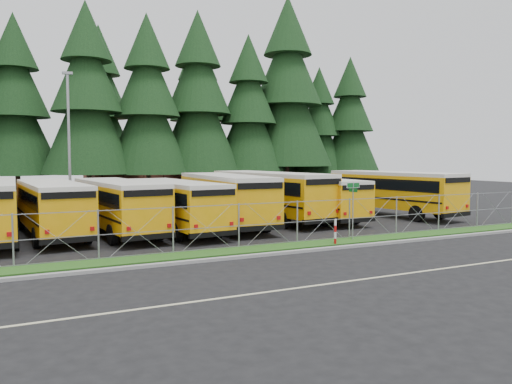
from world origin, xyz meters
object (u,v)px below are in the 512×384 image
(bus_2, at_px, (116,207))
(light_standard, at_px, (69,137))
(bus_3, at_px, (173,207))
(bus_4, at_px, (223,200))
(bus_east, at_px, (389,194))
(striped_bollard, at_px, (335,232))
(street_sign, at_px, (353,199))
(bus_6, at_px, (314,199))
(bus_5, at_px, (267,197))
(bus_1, at_px, (51,209))

(bus_2, relative_size, light_standard, 1.06)
(bus_3, height_order, bus_4, bus_4)
(bus_east, bearing_deg, bus_4, 172.09)
(bus_2, height_order, striped_bollard, bus_2)
(bus_2, height_order, street_sign, bus_2)
(light_standard, bearing_deg, bus_6, -39.74)
(bus_5, distance_m, bus_6, 3.11)
(bus_1, bearing_deg, bus_3, -15.51)
(bus_5, xyz_separation_m, street_sign, (0.35, -8.41, 0.49))
(bus_east, distance_m, striped_bollard, 12.93)
(bus_4, bearing_deg, striped_bollard, -72.16)
(bus_east, bearing_deg, bus_6, 169.90)
(bus_5, height_order, street_sign, bus_5)
(bus_2, xyz_separation_m, street_sign, (9.95, -6.96, 0.62))
(street_sign, relative_size, light_standard, 0.28)
(bus_4, xyz_separation_m, bus_5, (3.41, 1.04, 0.04))
(street_sign, height_order, light_standard, light_standard)
(bus_4, distance_m, bus_5, 3.56)
(street_sign, bearing_deg, bus_1, 150.03)
(street_sign, bearing_deg, bus_4, 117.04)
(bus_1, distance_m, bus_east, 21.64)
(bus_5, bearing_deg, striped_bollard, -104.47)
(bus_3, height_order, striped_bollard, bus_3)
(bus_4, distance_m, bus_6, 6.40)
(bus_3, relative_size, bus_4, 0.92)
(bus_1, bearing_deg, bus_2, -15.22)
(bus_1, xyz_separation_m, bus_6, (15.70, 0.03, -0.05))
(bus_2, distance_m, bus_east, 18.52)
(bus_4, xyz_separation_m, bus_east, (12.33, -0.04, 0.01))
(bus_6, relative_size, bus_east, 0.89)
(bus_1, xyz_separation_m, street_sign, (13.07, -7.54, 0.64))
(bus_3, relative_size, light_standard, 1.04)
(bus_3, bearing_deg, bus_4, 10.85)
(bus_2, xyz_separation_m, bus_6, (12.59, 0.61, -0.07))
(bus_6, bearing_deg, bus_4, -176.70)
(bus_4, height_order, bus_east, bus_east)
(bus_1, relative_size, bus_east, 0.92)
(bus_2, xyz_separation_m, striped_bollard, (8.43, -7.68, -0.81))
(bus_4, bearing_deg, street_sign, -60.60)
(bus_4, relative_size, bus_5, 0.98)
(bus_east, relative_size, street_sign, 4.12)
(bus_2, distance_m, street_sign, 12.16)
(bus_east, bearing_deg, bus_5, 165.35)
(bus_6, bearing_deg, street_sign, -107.75)
(bus_5, relative_size, bus_east, 1.02)
(bus_4, height_order, bus_5, bus_5)
(bus_1, bearing_deg, bus_east, -5.33)
(bus_3, relative_size, striped_bollard, 8.78)
(bus_2, relative_size, street_sign, 3.83)
(bus_6, xyz_separation_m, light_standard, (-13.68, 11.38, 4.16))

